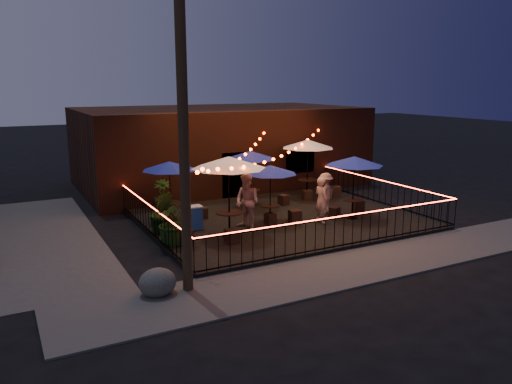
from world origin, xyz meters
TOP-DOWN VIEW (x-y plane):
  - ground at (0.00, 0.00)m, footprint 110.00×110.00m
  - patio at (0.00, 2.00)m, footprint 10.00×8.00m
  - sidewalk at (0.00, -3.25)m, footprint 18.00×2.50m
  - brick_building at (1.00, 9.99)m, footprint 14.00×8.00m
  - utility_pole at (-5.40, -2.60)m, footprint 0.26×0.26m
  - fence_front at (0.00, -2.00)m, footprint 10.00×0.04m
  - fence_left at (-5.00, 2.00)m, footprint 0.04×8.00m
  - fence_right at (5.00, 2.00)m, footprint 0.04×8.00m
  - festoon_lights at (-1.01, 1.70)m, footprint 10.02×8.72m
  - cafe_table_0 at (-2.70, 0.71)m, footprint 3.14×3.14m
  - cafe_table_1 at (-3.80, 3.60)m, footprint 2.05×2.05m
  - cafe_table_2 at (-0.67, 1.53)m, footprint 2.06×2.06m
  - cafe_table_3 at (-0.15, 4.12)m, footprint 2.53×2.53m
  - cafe_table_4 at (2.47, 0.67)m, footprint 2.66×2.66m
  - cafe_table_5 at (2.98, 4.59)m, footprint 2.76×2.76m
  - bistro_chair_0 at (-4.30, 0.59)m, footprint 0.46×0.46m
  - bistro_chair_1 at (-2.92, 0.04)m, footprint 0.42×0.42m
  - bistro_chair_2 at (-3.93, 3.70)m, footprint 0.42×0.42m
  - bistro_chair_3 at (-2.66, 3.30)m, footprint 0.36×0.36m
  - bistro_chair_4 at (-0.77, 1.33)m, footprint 0.39×0.39m
  - bistro_chair_5 at (0.17, 1.13)m, footprint 0.46×0.46m
  - bistro_chair_6 at (-0.06, 4.25)m, footprint 0.56×0.56m
  - bistro_chair_7 at (1.23, 3.74)m, footprint 0.45×0.45m
  - bistro_chair_8 at (1.93, 1.08)m, footprint 0.43×0.43m
  - bistro_chair_9 at (3.30, 1.34)m, footprint 0.50×0.50m
  - bistro_chair_10 at (2.58, 3.95)m, footprint 0.46×0.46m
  - bistro_chair_11 at (4.08, 3.90)m, footprint 0.51×0.51m
  - patron_a at (1.03, 0.72)m, footprint 0.46×0.65m
  - patron_b at (-1.73, 1.29)m, footprint 1.07×1.17m
  - patron_c at (1.96, 1.75)m, footprint 1.21×1.00m
  - potted_shrub_a at (-4.60, 0.78)m, footprint 1.68×1.57m
  - potted_shrub_b at (-4.60, 2.13)m, footprint 0.96×0.84m
  - potted_shrub_c at (-3.58, 5.36)m, footprint 0.79×0.79m
  - cooler at (-3.47, 2.13)m, footprint 0.64×0.46m
  - boulder at (-6.18, -2.55)m, footprint 1.12×1.03m

SIDE VIEW (x-z plane):
  - ground at x=0.00m, z-range 0.00..0.00m
  - sidewalk at x=0.00m, z-range 0.00..0.05m
  - patio at x=0.00m, z-range 0.00..0.15m
  - bistro_chair_8 at x=1.93m, z-range 0.15..0.55m
  - bistro_chair_4 at x=-0.77m, z-range 0.15..0.56m
  - boulder at x=-6.18m, z-range 0.00..0.72m
  - bistro_chair_2 at x=-3.93m, z-range 0.15..0.57m
  - bistro_chair_3 at x=-2.66m, z-range 0.15..0.57m
  - bistro_chair_7 at x=1.23m, z-range 0.15..0.58m
  - bistro_chair_10 at x=2.58m, z-range 0.15..0.60m
  - bistro_chair_1 at x=-2.92m, z-range 0.15..0.61m
  - bistro_chair_5 at x=0.17m, z-range 0.15..0.63m
  - bistro_chair_9 at x=3.30m, z-range 0.15..0.63m
  - bistro_chair_11 at x=4.08m, z-range 0.15..0.64m
  - bistro_chair_0 at x=-4.30m, z-range 0.15..0.65m
  - bistro_chair_6 at x=-0.06m, z-range 0.15..0.65m
  - cooler at x=-3.47m, z-range 0.16..0.99m
  - fence_front at x=0.00m, z-range 0.14..1.18m
  - fence_left at x=-5.00m, z-range 0.14..1.18m
  - fence_right at x=5.00m, z-range 0.14..1.18m
  - potted_shrub_c at x=-3.58m, z-range 0.15..1.38m
  - potted_shrub_b at x=-4.60m, z-range 0.15..1.64m
  - potted_shrub_a at x=-4.60m, z-range 0.15..1.66m
  - patron_c at x=1.96m, z-range 0.15..1.78m
  - patron_a at x=1.03m, z-range 0.15..1.85m
  - patron_b at x=-1.73m, z-range 0.15..2.12m
  - brick_building at x=1.00m, z-range 0.00..4.00m
  - cafe_table_2 at x=-0.67m, z-range 1.05..3.21m
  - cafe_table_1 at x=-3.80m, z-range 1.08..3.33m
  - cafe_table_3 at x=-0.15m, z-range 1.12..3.48m
  - cafe_table_4 at x=2.47m, z-range 1.14..3.54m
  - festoon_lights at x=-1.01m, z-range 1.86..3.18m
  - cafe_table_5 at x=2.98m, z-range 1.23..3.84m
  - cafe_table_0 at x=-2.70m, z-range 1.28..4.01m
  - utility_pole at x=-5.40m, z-range 0.00..8.00m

